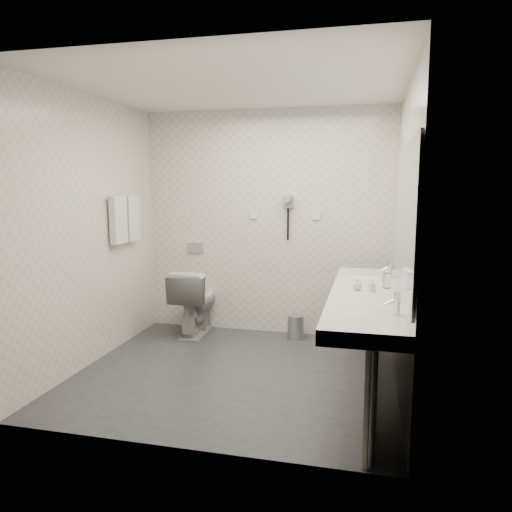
# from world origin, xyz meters

# --- Properties ---
(floor) EXTENTS (2.80, 2.80, 0.00)m
(floor) POSITION_xyz_m (0.00, 0.00, 0.00)
(floor) COLOR #2C2D32
(floor) RESTS_ON ground
(ceiling) EXTENTS (2.80, 2.80, 0.00)m
(ceiling) POSITION_xyz_m (0.00, 0.00, 2.50)
(ceiling) COLOR silver
(ceiling) RESTS_ON wall_back
(wall_back) EXTENTS (2.80, 0.00, 2.80)m
(wall_back) POSITION_xyz_m (0.00, 1.30, 1.25)
(wall_back) COLOR beige
(wall_back) RESTS_ON floor
(wall_front) EXTENTS (2.80, 0.00, 2.80)m
(wall_front) POSITION_xyz_m (0.00, -1.30, 1.25)
(wall_front) COLOR beige
(wall_front) RESTS_ON floor
(wall_left) EXTENTS (0.00, 2.60, 2.60)m
(wall_left) POSITION_xyz_m (-1.40, 0.00, 1.25)
(wall_left) COLOR beige
(wall_left) RESTS_ON floor
(wall_right) EXTENTS (0.00, 2.60, 2.60)m
(wall_right) POSITION_xyz_m (1.40, 0.00, 1.25)
(wall_right) COLOR beige
(wall_right) RESTS_ON floor
(vanity_counter) EXTENTS (0.55, 2.20, 0.10)m
(vanity_counter) POSITION_xyz_m (1.12, -0.20, 0.80)
(vanity_counter) COLOR silver
(vanity_counter) RESTS_ON floor
(vanity_panel) EXTENTS (0.03, 2.15, 0.75)m
(vanity_panel) POSITION_xyz_m (1.15, -0.20, 0.38)
(vanity_panel) COLOR gray
(vanity_panel) RESTS_ON floor
(vanity_post_near) EXTENTS (0.06, 0.06, 0.75)m
(vanity_post_near) POSITION_xyz_m (1.18, -1.24, 0.38)
(vanity_post_near) COLOR silver
(vanity_post_near) RESTS_ON floor
(vanity_post_far) EXTENTS (0.06, 0.06, 0.75)m
(vanity_post_far) POSITION_xyz_m (1.18, 0.84, 0.38)
(vanity_post_far) COLOR silver
(vanity_post_far) RESTS_ON floor
(mirror) EXTENTS (0.02, 2.20, 1.05)m
(mirror) POSITION_xyz_m (1.39, -0.20, 1.45)
(mirror) COLOR #B2BCC6
(mirror) RESTS_ON wall_right
(basin_near) EXTENTS (0.40, 0.31, 0.05)m
(basin_near) POSITION_xyz_m (1.12, -0.85, 0.83)
(basin_near) COLOR white
(basin_near) RESTS_ON vanity_counter
(basin_far) EXTENTS (0.40, 0.31, 0.05)m
(basin_far) POSITION_xyz_m (1.12, 0.45, 0.83)
(basin_far) COLOR white
(basin_far) RESTS_ON vanity_counter
(faucet_near) EXTENTS (0.04, 0.04, 0.15)m
(faucet_near) POSITION_xyz_m (1.32, -0.85, 0.92)
(faucet_near) COLOR silver
(faucet_near) RESTS_ON vanity_counter
(faucet_far) EXTENTS (0.04, 0.04, 0.15)m
(faucet_far) POSITION_xyz_m (1.32, 0.45, 0.92)
(faucet_far) COLOR silver
(faucet_far) RESTS_ON vanity_counter
(soap_bottle_a) EXTENTS (0.06, 0.06, 0.10)m
(soap_bottle_a) POSITION_xyz_m (1.17, -0.19, 0.90)
(soap_bottle_a) COLOR silver
(soap_bottle_a) RESTS_ON vanity_counter
(soap_bottle_b) EXTENTS (0.10, 0.10, 0.10)m
(soap_bottle_b) POSITION_xyz_m (1.05, -0.15, 0.90)
(soap_bottle_b) COLOR silver
(soap_bottle_b) RESTS_ON vanity_counter
(glass_left) EXTENTS (0.08, 0.08, 0.12)m
(glass_left) POSITION_xyz_m (1.28, -0.02, 0.91)
(glass_left) COLOR silver
(glass_left) RESTS_ON vanity_counter
(toilet) EXTENTS (0.44, 0.75, 0.75)m
(toilet) POSITION_xyz_m (-0.77, 1.02, 0.38)
(toilet) COLOR white
(toilet) RESTS_ON floor
(flush_plate) EXTENTS (0.18, 0.02, 0.12)m
(flush_plate) POSITION_xyz_m (-0.85, 1.29, 0.95)
(flush_plate) COLOR #B2B5BA
(flush_plate) RESTS_ON wall_back
(pedal_bin) EXTENTS (0.23, 0.23, 0.25)m
(pedal_bin) POSITION_xyz_m (0.38, 1.09, 0.13)
(pedal_bin) COLOR #B2B5BA
(pedal_bin) RESTS_ON floor
(bin_lid) EXTENTS (0.18, 0.18, 0.02)m
(bin_lid) POSITION_xyz_m (0.38, 1.09, 0.26)
(bin_lid) COLOR #B2B5BA
(bin_lid) RESTS_ON pedal_bin
(towel_rail) EXTENTS (0.02, 0.62, 0.02)m
(towel_rail) POSITION_xyz_m (-1.35, 0.55, 1.55)
(towel_rail) COLOR silver
(towel_rail) RESTS_ON wall_left
(towel_near) EXTENTS (0.07, 0.24, 0.48)m
(towel_near) POSITION_xyz_m (-1.34, 0.41, 1.33)
(towel_near) COLOR silver
(towel_near) RESTS_ON towel_rail
(towel_far) EXTENTS (0.07, 0.24, 0.48)m
(towel_far) POSITION_xyz_m (-1.34, 0.69, 1.33)
(towel_far) COLOR silver
(towel_far) RESTS_ON towel_rail
(dryer_cradle) EXTENTS (0.10, 0.04, 0.14)m
(dryer_cradle) POSITION_xyz_m (0.25, 1.27, 1.50)
(dryer_cradle) COLOR gray
(dryer_cradle) RESTS_ON wall_back
(dryer_barrel) EXTENTS (0.08, 0.14, 0.08)m
(dryer_barrel) POSITION_xyz_m (0.25, 1.20, 1.53)
(dryer_barrel) COLOR gray
(dryer_barrel) RESTS_ON dryer_cradle
(dryer_cord) EXTENTS (0.02, 0.02, 0.35)m
(dryer_cord) POSITION_xyz_m (0.25, 1.26, 1.25)
(dryer_cord) COLOR black
(dryer_cord) RESTS_ON dryer_cradle
(switch_plate_a) EXTENTS (0.09, 0.02, 0.09)m
(switch_plate_a) POSITION_xyz_m (-0.15, 1.29, 1.35)
(switch_plate_a) COLOR white
(switch_plate_a) RESTS_ON wall_back
(switch_plate_b) EXTENTS (0.09, 0.02, 0.09)m
(switch_plate_b) POSITION_xyz_m (0.55, 1.29, 1.35)
(switch_plate_b) COLOR white
(switch_plate_b) RESTS_ON wall_back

